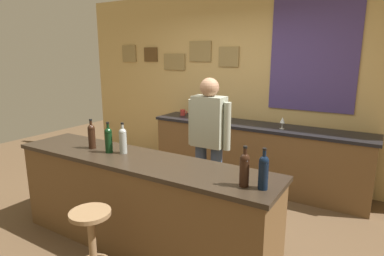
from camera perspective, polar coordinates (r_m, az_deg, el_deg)
ground_plane at (r=3.72m, az=-4.95°, el=-17.18°), size 10.00×10.00×0.00m
back_wall at (r=5.01m, az=8.90°, el=7.69°), size 6.00×0.09×2.80m
bar_counter at (r=3.23m, az=-9.41°, el=-12.99°), size 2.73×0.60×0.92m
side_counter at (r=4.71m, az=10.98°, el=-4.75°), size 3.10×0.56×0.90m
bartender at (r=3.60m, az=2.98°, el=-2.02°), size 0.52×0.21×1.62m
bar_stool at (r=2.79m, az=-17.28°, el=-17.92°), size 0.32×0.32×0.68m
wine_bottle_a at (r=3.44m, az=-17.32°, el=-1.27°), size 0.07×0.07×0.31m
wine_bottle_b at (r=3.25m, az=-14.54°, el=-1.92°), size 0.07×0.07×0.31m
wine_bottle_c at (r=3.19m, az=-12.11°, el=-2.05°), size 0.07×0.07×0.31m
wine_bottle_d at (r=2.39m, az=9.26°, el=-7.08°), size 0.07×0.07×0.31m
wine_bottle_e at (r=2.36m, az=12.52°, el=-7.44°), size 0.07×0.07×0.31m
wine_glass_a at (r=5.00m, az=1.25°, el=3.11°), size 0.07×0.07×0.16m
wine_glass_b at (r=4.73m, az=4.91°, el=2.50°), size 0.07×0.07×0.16m
wine_glass_c at (r=4.40m, az=15.70°, el=1.27°), size 0.07×0.07×0.16m
coffee_mug at (r=5.19m, az=-1.62°, el=2.77°), size 0.13×0.08×0.09m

